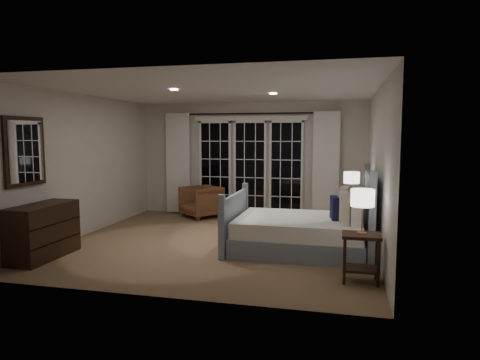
% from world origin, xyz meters
% --- Properties ---
extents(floor, '(5.00, 5.00, 0.00)m').
position_xyz_m(floor, '(0.00, 0.00, 0.00)').
color(floor, '#8D6B4C').
rests_on(floor, ground).
extents(ceiling, '(5.00, 5.00, 0.00)m').
position_xyz_m(ceiling, '(0.00, 0.00, 2.50)').
color(ceiling, silver).
rests_on(ceiling, wall_back).
extents(wall_left, '(0.02, 5.00, 2.50)m').
position_xyz_m(wall_left, '(-2.50, 0.00, 1.25)').
color(wall_left, beige).
rests_on(wall_left, floor).
extents(wall_right, '(0.02, 5.00, 2.50)m').
position_xyz_m(wall_right, '(2.50, 0.00, 1.25)').
color(wall_right, beige).
rests_on(wall_right, floor).
extents(wall_back, '(5.00, 0.02, 2.50)m').
position_xyz_m(wall_back, '(0.00, 2.50, 1.25)').
color(wall_back, beige).
rests_on(wall_back, floor).
extents(wall_front, '(5.00, 0.02, 2.50)m').
position_xyz_m(wall_front, '(0.00, -2.50, 1.25)').
color(wall_front, beige).
rests_on(wall_front, floor).
extents(french_doors, '(2.50, 0.04, 2.20)m').
position_xyz_m(french_doors, '(0.00, 2.46, 1.09)').
color(french_doors, black).
rests_on(french_doors, wall_back).
extents(curtain_rod, '(3.50, 0.03, 0.03)m').
position_xyz_m(curtain_rod, '(0.00, 2.40, 2.25)').
color(curtain_rod, black).
rests_on(curtain_rod, wall_back).
extents(curtain_left, '(0.55, 0.10, 2.25)m').
position_xyz_m(curtain_left, '(-1.65, 2.38, 1.15)').
color(curtain_left, silver).
rests_on(curtain_left, curtain_rod).
extents(curtain_right, '(0.55, 0.10, 2.25)m').
position_xyz_m(curtain_right, '(1.65, 2.38, 1.15)').
color(curtain_right, silver).
rests_on(curtain_right, curtain_rod).
extents(downlight_a, '(0.12, 0.12, 0.01)m').
position_xyz_m(downlight_a, '(0.80, 0.60, 2.49)').
color(downlight_a, white).
rests_on(downlight_a, ceiling).
extents(downlight_b, '(0.12, 0.12, 0.01)m').
position_xyz_m(downlight_b, '(-0.60, -0.40, 2.49)').
color(downlight_b, white).
rests_on(downlight_b, ceiling).
extents(bed, '(2.12, 1.51, 1.23)m').
position_xyz_m(bed, '(1.42, -0.20, 0.32)').
color(bed, gray).
rests_on(bed, floor).
extents(nightstand_left, '(0.46, 0.37, 0.60)m').
position_xyz_m(nightstand_left, '(2.22, -1.47, 0.39)').
color(nightstand_left, black).
rests_on(nightstand_left, floor).
extents(nightstand_right, '(0.47, 0.37, 0.61)m').
position_xyz_m(nightstand_right, '(2.15, 1.00, 0.40)').
color(nightstand_right, black).
rests_on(nightstand_right, floor).
extents(lamp_left, '(0.28, 0.28, 0.54)m').
position_xyz_m(lamp_left, '(2.22, -1.47, 1.03)').
color(lamp_left, tan).
rests_on(lamp_left, nightstand_left).
extents(lamp_right, '(0.27, 0.27, 0.53)m').
position_xyz_m(lamp_right, '(2.15, 1.00, 1.03)').
color(lamp_right, tan).
rests_on(lamp_right, nightstand_right).
extents(armchair, '(1.04, 1.04, 0.68)m').
position_xyz_m(armchair, '(-0.99, 2.02, 0.34)').
color(armchair, brown).
rests_on(armchair, floor).
extents(dresser, '(0.47, 1.12, 0.79)m').
position_xyz_m(dresser, '(-2.23, -1.47, 0.40)').
color(dresser, black).
rests_on(dresser, floor).
extents(mirror, '(0.05, 0.85, 1.00)m').
position_xyz_m(mirror, '(-2.47, -1.47, 1.55)').
color(mirror, black).
rests_on(mirror, wall_left).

